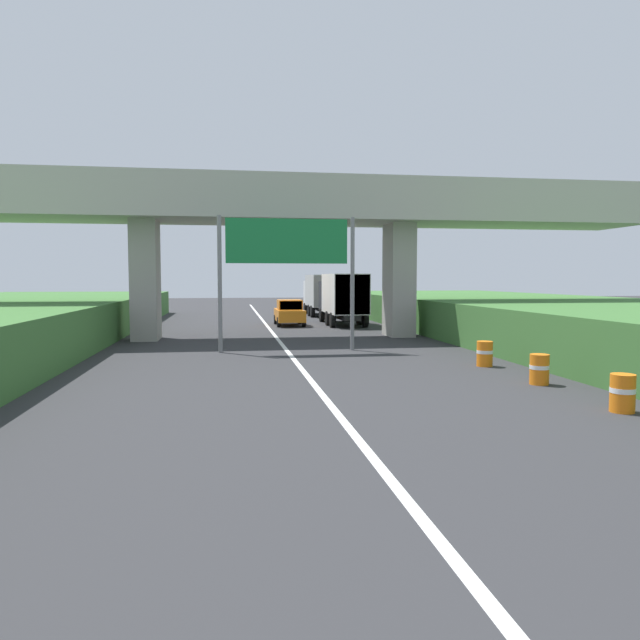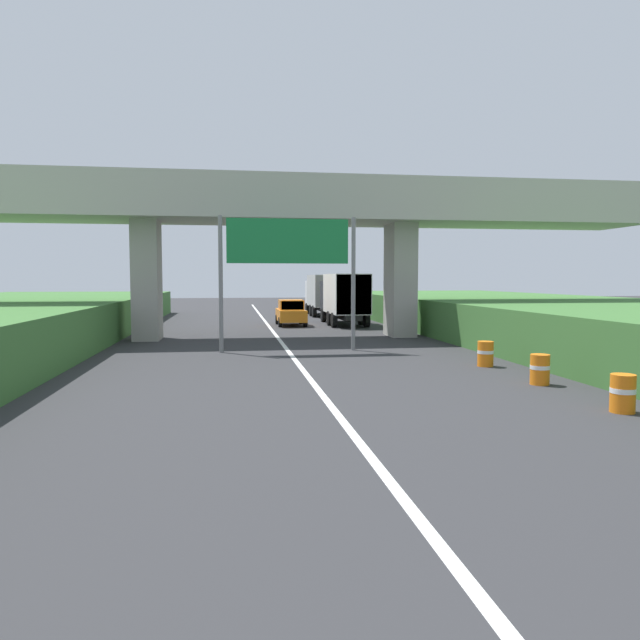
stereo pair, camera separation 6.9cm
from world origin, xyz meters
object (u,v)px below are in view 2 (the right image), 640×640
Objects in this scene: construction_barrel_5 at (485,354)px; truck_black at (344,296)px; overhead_highway_sign at (288,251)px; truck_white at (323,293)px; construction_barrel_3 at (623,393)px; construction_barrel_4 at (540,369)px; car_orange at (291,313)px.

truck_black is at bearing 94.16° from construction_barrel_5.
truck_white is (5.25, 24.31, -2.38)m from overhead_highway_sign.
truck_black is at bearing 93.22° from construction_barrel_3.
truck_black reaches higher than construction_barrel_4.
construction_barrel_4 is at bearing -86.38° from truck_black.
truck_black is at bearing 3.19° from car_orange.
construction_barrel_3 is (1.41, -37.13, -1.47)m from truck_white.
construction_barrel_4 is (5.11, -23.14, -0.40)m from car_orange.
construction_barrel_3 is at bearing -89.29° from construction_barrel_4.
construction_barrel_3 is 3.70m from construction_barrel_4.
overhead_highway_sign is at bearing 117.43° from construction_barrel_3.
overhead_highway_sign is 14.52m from car_orange.
construction_barrel_3 is at bearing -79.13° from car_orange.
overhead_highway_sign is 15.31m from truck_black.
truck_black is 10.08m from truck_white.
construction_barrel_3 is (6.65, -12.82, -3.85)m from overhead_highway_sign.
construction_barrel_4 is at bearing -77.55° from car_orange.
construction_barrel_5 is at bearing -85.84° from truck_black.
construction_barrel_5 is at bearing 90.72° from construction_barrel_3.
car_orange is at bearing 83.90° from overhead_highway_sign.
construction_barrel_5 is (-0.05, 3.70, 0.00)m from construction_barrel_4.
truck_black is at bearing 93.62° from construction_barrel_4.
construction_barrel_4 is (6.61, -9.12, -3.85)m from overhead_highway_sign.
car_orange is (1.50, 14.03, -3.45)m from overhead_highway_sign.
car_orange reaches higher than construction_barrel_4.
overhead_highway_sign is at bearing -96.10° from car_orange.
truck_white is 33.49m from construction_barrel_4.
truck_white is 37.19m from construction_barrel_3.
overhead_highway_sign reaches higher than construction_barrel_3.
car_orange is at bearing 102.45° from construction_barrel_4.
truck_white is 29.79m from construction_barrel_5.
construction_barrel_3 is at bearing -87.83° from truck_white.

